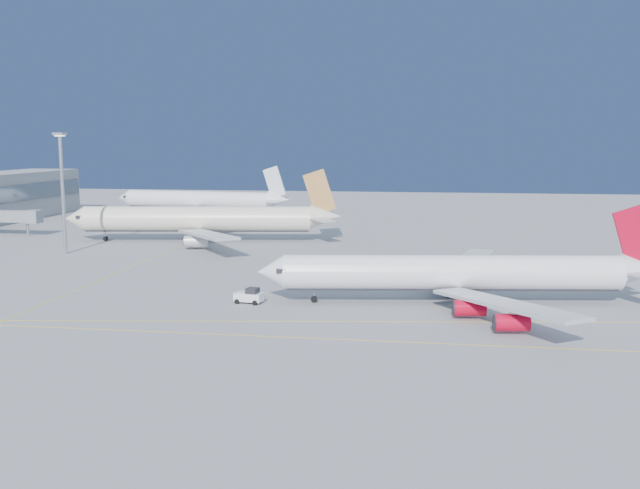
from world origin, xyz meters
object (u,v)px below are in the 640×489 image
Objects in this scene: pushback_tug at (249,296)px; airliner_virgin at (460,273)px; airliner_third at (201,200)px; light_mast at (62,183)px; airliner_etihad at (204,219)px.

airliner_virgin is at bearing 18.88° from pushback_tug.
airliner_virgin reaches higher than pushback_tug.
airliner_virgin is 146.28m from airliner_third.
airliner_virgin is 13.55× the size of pushback_tug.
light_mast reaches higher than airliner_third.
airliner_third is 13.65× the size of pushback_tug.
airliner_etihad reaches higher than airliner_third.
light_mast is at bearing 151.75° from pushback_tug.
airliner_etihad is 1.10× the size of airliner_third.
airliner_etihad is (-60.66, 60.56, 0.86)m from airliner_virgin.
airliner_virgin is at bearing -49.43° from airliner_third.
light_mast is (-85.08, 36.60, 11.14)m from airliner_virgin.
airliner_third is (-81.07, 121.76, 0.46)m from airliner_virgin.
airliner_third is 85.92m from light_mast.
pushback_tug is 0.17× the size of light_mast.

